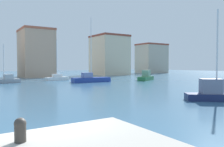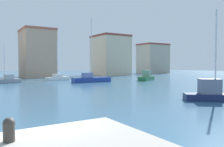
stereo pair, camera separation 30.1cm
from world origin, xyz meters
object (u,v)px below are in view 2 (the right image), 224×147
Objects in this scene: sailboat_white_far_right at (58,78)px; sailboat_blue_distant_east at (91,79)px; sailboat_navy_center_channel at (213,93)px; sailboat_grey_outer_mooring at (6,80)px; mooring_bollard at (9,129)px; motorboat_green_behind_lamppost at (146,77)px.

sailboat_blue_distant_east reaches higher than sailboat_white_far_right.
sailboat_navy_center_channel is (2.46, -29.10, 0.15)m from sailboat_white_far_right.
sailboat_navy_center_channel is at bearing -85.17° from sailboat_white_far_right.
sailboat_grey_outer_mooring is at bearing 112.49° from sailboat_navy_center_channel.
mooring_bollard is 0.09× the size of sailboat_grey_outer_mooring.
motorboat_green_behind_lamppost is 0.47× the size of sailboat_blue_distant_east.
sailboat_navy_center_channel is at bearing -91.58° from sailboat_blue_distant_east.
sailboat_grey_outer_mooring is (-11.86, 5.19, -0.07)m from sailboat_blue_distant_east.
sailboat_navy_center_channel is at bearing -67.51° from sailboat_grey_outer_mooring.
sailboat_grey_outer_mooring is (4.02, 32.42, -0.89)m from mooring_bollard.
motorboat_green_behind_lamppost is at bearing -33.21° from sailboat_white_far_right.
sailboat_white_far_right is at bearing 94.83° from sailboat_navy_center_channel.
sailboat_navy_center_channel is (-10.91, -20.34, 0.03)m from motorboat_green_behind_lamppost.
motorboat_green_behind_lamppost is at bearing 61.79° from sailboat_navy_center_channel.
sailboat_white_far_right is 1.00× the size of sailboat_navy_center_channel.
sailboat_blue_distant_east is at bearing -66.71° from sailboat_white_far_right.
sailboat_grey_outer_mooring is (-8.79, -1.92, 0.01)m from sailboat_white_far_right.
mooring_bollard is at bearing -120.24° from sailboat_blue_distant_east.
sailboat_white_far_right is 29.20m from sailboat_navy_center_channel.
sailboat_navy_center_channel is (-0.61, -21.98, 0.07)m from sailboat_blue_distant_east.
sailboat_blue_distant_east is 1.46× the size of sailboat_navy_center_channel.
sailboat_white_far_right reaches higher than sailboat_grey_outer_mooring.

